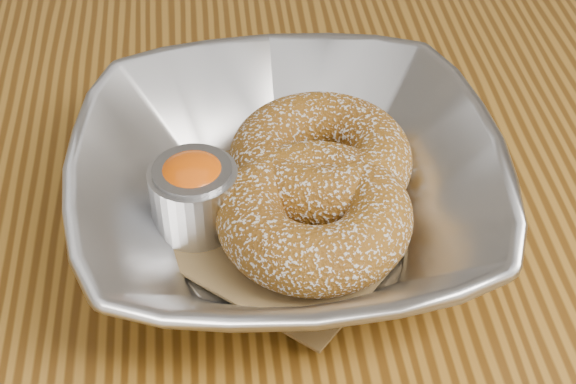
{
  "coord_description": "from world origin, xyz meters",
  "views": [
    {
      "loc": [
        0.07,
        -0.36,
        1.13
      ],
      "look_at": [
        0.11,
        0.02,
        0.78
      ],
      "focal_mm": 55.0,
      "sensor_mm": 36.0,
      "label": 1
    }
  ],
  "objects": [
    {
      "name": "serving_bowl",
      "position": [
        0.11,
        0.02,
        0.78
      ],
      "size": [
        0.25,
        0.25,
        0.06
      ],
      "primitive_type": "imported",
      "color": "silver",
      "rests_on": "table"
    },
    {
      "name": "donut_front",
      "position": [
        0.12,
        0.0,
        0.78
      ],
      "size": [
        0.15,
        0.15,
        0.04
      ],
      "primitive_type": "torus",
      "rotation": [
        0.0,
        0.0,
        0.43
      ],
      "color": "brown",
      "rests_on": "parchment"
    },
    {
      "name": "parchment",
      "position": [
        0.11,
        0.02,
        0.76
      ],
      "size": [
        0.2,
        0.2,
        0.0
      ],
      "primitive_type": "cube",
      "rotation": [
        0.0,
        0.0,
        0.84
      ],
      "color": "brown",
      "rests_on": "table"
    },
    {
      "name": "ramekin",
      "position": [
        0.05,
        0.02,
        0.78
      ],
      "size": [
        0.05,
        0.05,
        0.05
      ],
      "color": "silver",
      "rests_on": "table"
    },
    {
      "name": "donut_back",
      "position": [
        0.13,
        0.05,
        0.78
      ],
      "size": [
        0.14,
        0.14,
        0.04
      ],
      "primitive_type": "torus",
      "rotation": [
        0.0,
        0.0,
        0.26
      ],
      "color": "brown",
      "rests_on": "parchment"
    },
    {
      "name": "table",
      "position": [
        0.0,
        0.0,
        0.65
      ],
      "size": [
        1.2,
        0.8,
        0.75
      ],
      "color": "brown",
      "rests_on": "ground_plane"
    }
  ]
}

